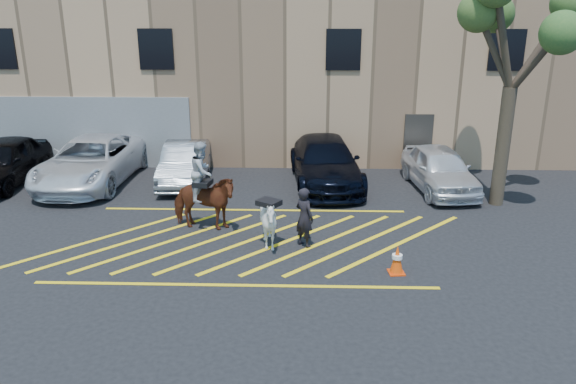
{
  "coord_description": "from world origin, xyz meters",
  "views": [
    {
      "loc": [
        1.58,
        -14.46,
        6.28
      ],
      "look_at": [
        1.14,
        0.2,
        1.3
      ],
      "focal_mm": 35.0,
      "sensor_mm": 36.0,
      "label": 1
    }
  ],
  "objects_px": {
    "tree": "(518,23)",
    "handler": "(304,217)",
    "car_black_suv": "(3,161)",
    "traffic_cone": "(397,259)",
    "saddled_white": "(269,222)",
    "car_white_suv": "(439,169)",
    "mounted_bay": "(203,195)",
    "car_white_pickup": "(91,161)",
    "car_blue_suv": "(325,162)",
    "car_silver_sedan": "(185,163)"
  },
  "relations": [
    {
      "from": "car_black_suv",
      "to": "traffic_cone",
      "type": "xyz_separation_m",
      "value": [
        13.14,
        -6.79,
        -0.46
      ]
    },
    {
      "from": "car_white_pickup",
      "to": "tree",
      "type": "height_order",
      "value": "tree"
    },
    {
      "from": "tree",
      "to": "handler",
      "type": "bearing_deg",
      "value": -150.61
    },
    {
      "from": "car_white_suv",
      "to": "car_blue_suv",
      "type": "bearing_deg",
      "value": 165.37
    },
    {
      "from": "handler",
      "to": "saddled_white",
      "type": "distance_m",
      "value": 0.95
    },
    {
      "from": "handler",
      "to": "tree",
      "type": "distance_m",
      "value": 8.69
    },
    {
      "from": "mounted_bay",
      "to": "saddled_white",
      "type": "bearing_deg",
      "value": -31.91
    },
    {
      "from": "car_white_pickup",
      "to": "handler",
      "type": "xyz_separation_m",
      "value": [
        7.72,
        -5.36,
        0.01
      ]
    },
    {
      "from": "car_silver_sedan",
      "to": "mounted_bay",
      "type": "distance_m",
      "value": 4.74
    },
    {
      "from": "car_silver_sedan",
      "to": "handler",
      "type": "distance_m",
      "value": 7.09
    },
    {
      "from": "car_black_suv",
      "to": "car_blue_suv",
      "type": "bearing_deg",
      "value": 1.37
    },
    {
      "from": "car_white_suv",
      "to": "saddled_white",
      "type": "bearing_deg",
      "value": -144.31
    },
    {
      "from": "tree",
      "to": "car_white_pickup",
      "type": "bearing_deg",
      "value": 172.54
    },
    {
      "from": "car_blue_suv",
      "to": "tree",
      "type": "bearing_deg",
      "value": -25.76
    },
    {
      "from": "car_silver_sedan",
      "to": "traffic_cone",
      "type": "relative_size",
      "value": 5.9
    },
    {
      "from": "handler",
      "to": "traffic_cone",
      "type": "bearing_deg",
      "value": -170.08
    },
    {
      "from": "handler",
      "to": "tree",
      "type": "relative_size",
      "value": 0.23
    },
    {
      "from": "car_blue_suv",
      "to": "traffic_cone",
      "type": "relative_size",
      "value": 7.65
    },
    {
      "from": "car_black_suv",
      "to": "car_white_pickup",
      "type": "bearing_deg",
      "value": 2.16
    },
    {
      "from": "mounted_bay",
      "to": "tree",
      "type": "height_order",
      "value": "tree"
    },
    {
      "from": "car_white_pickup",
      "to": "car_blue_suv",
      "type": "height_order",
      "value": "car_white_pickup"
    },
    {
      "from": "car_white_pickup",
      "to": "tree",
      "type": "bearing_deg",
      "value": -5.37
    },
    {
      "from": "car_white_pickup",
      "to": "handler",
      "type": "bearing_deg",
      "value": -32.71
    },
    {
      "from": "car_blue_suv",
      "to": "car_white_suv",
      "type": "distance_m",
      "value": 4.01
    },
    {
      "from": "car_white_pickup",
      "to": "saddled_white",
      "type": "distance_m",
      "value": 8.72
    },
    {
      "from": "car_black_suv",
      "to": "mounted_bay",
      "type": "distance_m",
      "value": 9.0
    },
    {
      "from": "car_silver_sedan",
      "to": "car_blue_suv",
      "type": "bearing_deg",
      "value": -3.98
    },
    {
      "from": "car_blue_suv",
      "to": "handler",
      "type": "distance_m",
      "value": 5.6
    },
    {
      "from": "car_white_pickup",
      "to": "car_blue_suv",
      "type": "xyz_separation_m",
      "value": [
        8.46,
        0.19,
        -0.01
      ]
    },
    {
      "from": "car_white_suv",
      "to": "tree",
      "type": "distance_m",
      "value": 5.37
    },
    {
      "from": "car_white_suv",
      "to": "car_white_pickup",
      "type": "bearing_deg",
      "value": 171.83
    },
    {
      "from": "car_blue_suv",
      "to": "tree",
      "type": "relative_size",
      "value": 0.76
    },
    {
      "from": "handler",
      "to": "traffic_cone",
      "type": "distance_m",
      "value": 2.78
    },
    {
      "from": "car_white_pickup",
      "to": "traffic_cone",
      "type": "height_order",
      "value": "car_white_pickup"
    },
    {
      "from": "handler",
      "to": "tree",
      "type": "bearing_deg",
      "value": -106.02
    },
    {
      "from": "car_black_suv",
      "to": "car_white_pickup",
      "type": "relative_size",
      "value": 0.82
    },
    {
      "from": "car_silver_sedan",
      "to": "traffic_cone",
      "type": "distance_m",
      "value": 9.75
    },
    {
      "from": "saddled_white",
      "to": "traffic_cone",
      "type": "xyz_separation_m",
      "value": [
        3.19,
        -1.44,
        -0.36
      ]
    },
    {
      "from": "tree",
      "to": "car_silver_sedan",
      "type": "bearing_deg",
      "value": 169.03
    },
    {
      "from": "saddled_white",
      "to": "tree",
      "type": "relative_size",
      "value": 0.24
    },
    {
      "from": "mounted_bay",
      "to": "traffic_cone",
      "type": "xyz_separation_m",
      "value": [
        5.15,
        -2.66,
        -0.68
      ]
    },
    {
      "from": "car_black_suv",
      "to": "car_white_suv",
      "type": "height_order",
      "value": "car_black_suv"
    },
    {
      "from": "car_blue_suv",
      "to": "handler",
      "type": "height_order",
      "value": "handler"
    },
    {
      "from": "car_black_suv",
      "to": "traffic_cone",
      "type": "height_order",
      "value": "car_black_suv"
    },
    {
      "from": "car_white_pickup",
      "to": "car_white_suv",
      "type": "xyz_separation_m",
      "value": [
        12.43,
        -0.39,
        -0.06
      ]
    },
    {
      "from": "traffic_cone",
      "to": "tree",
      "type": "height_order",
      "value": "tree"
    },
    {
      "from": "traffic_cone",
      "to": "handler",
      "type": "bearing_deg",
      "value": 145.33
    },
    {
      "from": "handler",
      "to": "tree",
      "type": "height_order",
      "value": "tree"
    },
    {
      "from": "saddled_white",
      "to": "tree",
      "type": "distance_m",
      "value": 9.49
    },
    {
      "from": "car_white_pickup",
      "to": "saddled_white",
      "type": "relative_size",
      "value": 3.42
    }
  ]
}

